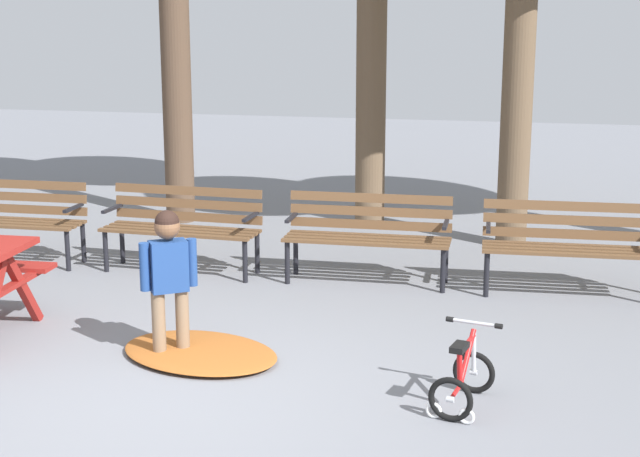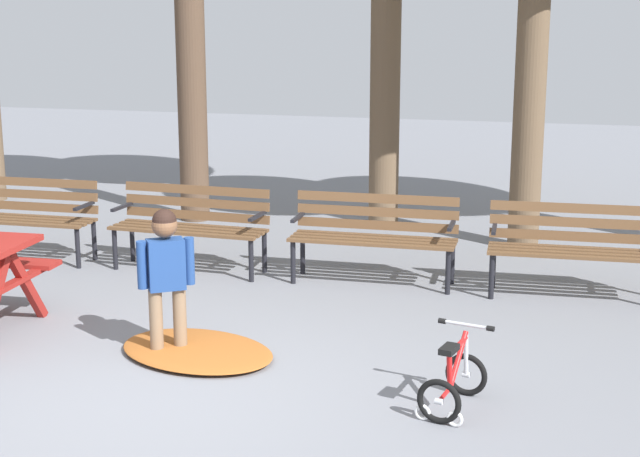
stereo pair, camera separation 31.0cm
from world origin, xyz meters
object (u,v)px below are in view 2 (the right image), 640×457
park_bench_right (374,231)px  park_bench_far_right (577,243)px  park_bench_far_left (24,211)px  park_bench_left (191,221)px  child_standing (166,269)px  kids_bicycle (453,381)px

park_bench_right → park_bench_far_right: (1.90, 0.03, 0.00)m
park_bench_far_left → park_bench_right: bearing=1.7°
park_bench_right → park_bench_far_right: 1.90m
park_bench_left → park_bench_right: bearing=1.6°
child_standing → kids_bicycle: bearing=-11.0°
park_bench_far_right → kids_bicycle: (-0.73, -2.87, -0.31)m
kids_bicycle → child_standing: bearing=169.0°
park_bench_left → park_bench_far_right: same height
park_bench_far_left → park_bench_right: same height
park_bench_far_left → park_bench_right: size_ratio=1.00×
kids_bicycle → park_bench_far_left: bearing=151.2°
park_bench_left → kids_bicycle: bearing=-42.4°
park_bench_far_right → child_standing: 3.85m
park_bench_left → kids_bicycle: park_bench_left is taller
park_bench_left → park_bench_far_right: size_ratio=0.99×
kids_bicycle → park_bench_right: bearing=112.3°
park_bench_left → park_bench_right: same height
park_bench_far_right → kids_bicycle: 2.98m
park_bench_right → park_bench_far_left: bearing=-178.3°
park_bench_right → kids_bicycle: bearing=-67.7°
child_standing → park_bench_far_left: bearing=139.9°
park_bench_far_left → kids_bicycle: size_ratio=2.64×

